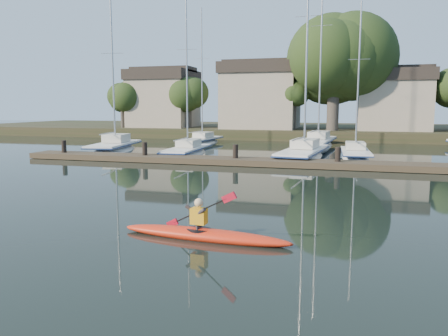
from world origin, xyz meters
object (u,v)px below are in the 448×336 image
(dock, at_px, (285,163))
(sailboat_0, at_px, (115,154))
(sailboat_3, at_px, (355,160))
(sailboat_5, at_px, (201,146))
(kayak, at_px, (204,232))
(sailboat_1, at_px, (187,158))
(sailboat_6, at_px, (317,149))
(sailboat_2, at_px, (303,162))

(dock, relative_size, sailboat_0, 2.60)
(sailboat_3, relative_size, sailboat_5, 0.85)
(kayak, xyz_separation_m, sailboat_3, (4.20, 20.10, -0.35))
(sailboat_1, relative_size, sailboat_6, 0.74)
(kayak, height_order, sailboat_3, sailboat_3)
(sailboat_0, bearing_deg, sailboat_1, -17.90)
(kayak, xyz_separation_m, sailboat_5, (-9.41, 27.79, -0.35))
(sailboat_2, xyz_separation_m, sailboat_3, (3.37, 1.32, 0.03))
(sailboat_1, relative_size, sailboat_3, 1.12)
(sailboat_3, bearing_deg, kayak, -104.23)
(sailboat_2, relative_size, sailboat_5, 1.19)
(kayak, xyz_separation_m, sailboat_0, (-13.77, 19.58, -0.40))
(sailboat_3, bearing_deg, sailboat_6, 109.14)
(sailboat_1, xyz_separation_m, sailboat_3, (11.62, 1.50, 0.00))
(dock, relative_size, sailboat_5, 2.53)
(kayak, relative_size, sailboat_5, 0.36)
(sailboat_1, distance_m, sailboat_3, 11.71)
(sailboat_6, bearing_deg, dock, -89.81)
(dock, distance_m, sailboat_6, 12.94)
(sailboat_0, bearing_deg, kayak, -64.03)
(sailboat_2, bearing_deg, kayak, -86.20)
(sailboat_3, bearing_deg, sailboat_2, -160.99)
(sailboat_1, bearing_deg, sailboat_6, 44.31)
(kayak, relative_size, sailboat_3, 0.42)
(sailboat_0, distance_m, sailboat_1, 6.42)
(sailboat_3, xyz_separation_m, sailboat_5, (-13.60, 7.69, 0.00))
(kayak, bearing_deg, sailboat_1, 115.69)
(kayak, distance_m, dock, 14.80)
(dock, distance_m, sailboat_0, 14.71)
(kayak, bearing_deg, sailboat_3, 82.15)
(sailboat_5, bearing_deg, sailboat_2, -36.91)
(kayak, bearing_deg, sailboat_6, 91.47)
(sailboat_0, distance_m, sailboat_5, 9.30)
(kayak, bearing_deg, sailboat_2, 91.42)
(sailboat_1, relative_size, sailboat_5, 0.96)
(sailboat_1, bearing_deg, dock, -28.92)
(dock, relative_size, sailboat_1, 2.65)
(kayak, height_order, sailboat_2, sailboat_2)
(sailboat_0, xyz_separation_m, sailboat_1, (6.35, -0.98, 0.04))
(sailboat_1, bearing_deg, sailboat_5, 99.97)
(sailboat_3, bearing_deg, sailboat_0, 179.22)
(sailboat_1, xyz_separation_m, sailboat_5, (-1.99, 9.19, 0.01))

